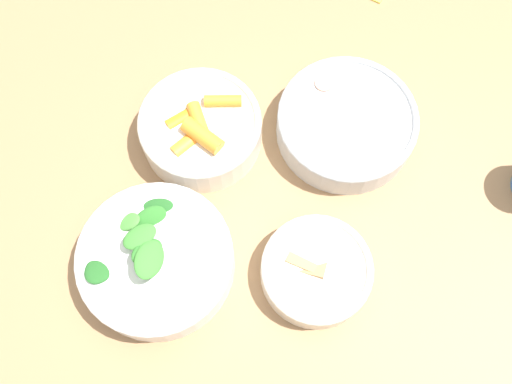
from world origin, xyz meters
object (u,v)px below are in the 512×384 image
at_px(bowl_cookies, 316,270).
at_px(bowl_beans_hotdog, 346,124).
at_px(bowl_carrots, 201,129).
at_px(bowl_greens, 156,260).

bearing_deg(bowl_cookies, bowl_beans_hotdog, 100.41).
height_order(bowl_carrots, bowl_cookies, bowl_carrots).
bearing_deg(bowl_carrots, bowl_cookies, -28.25).
xyz_separation_m(bowl_greens, bowl_beans_hotdog, (0.15, 0.28, -0.01)).
bearing_deg(bowl_greens, bowl_carrots, 98.40).
bearing_deg(bowl_beans_hotdog, bowl_carrots, -153.08).
relative_size(bowl_beans_hotdog, bowl_cookies, 1.37).
xyz_separation_m(bowl_beans_hotdog, bowl_cookies, (0.04, -0.21, -0.00)).
xyz_separation_m(bowl_carrots, bowl_greens, (0.03, -0.19, -0.00)).
bearing_deg(bowl_cookies, bowl_greens, -159.59).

